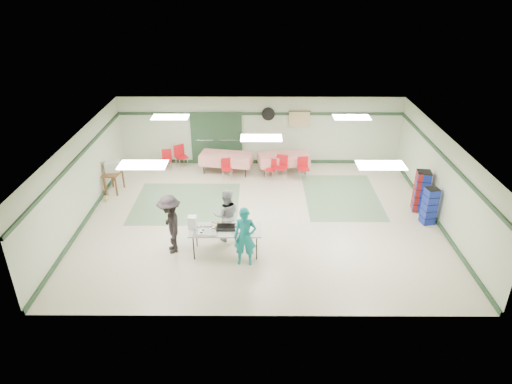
{
  "coord_description": "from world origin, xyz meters",
  "views": [
    {
      "loc": [
        -0.1,
        -12.56,
        7.21
      ],
      "look_at": [
        -0.15,
        -0.3,
        1.07
      ],
      "focal_mm": 32.0,
      "sensor_mm": 36.0,
      "label": 1
    }
  ],
  "objects_px": {
    "chair_c": "(303,166)",
    "crate_stack_blue_a": "(421,191)",
    "crate_stack_red": "(421,191)",
    "broom": "(105,180)",
    "chair_d": "(226,167)",
    "chair_loose_b": "(167,158)",
    "crate_stack_blue_b": "(429,206)",
    "serving_table": "(225,231)",
    "volunteer_dark": "(170,224)",
    "dining_table_b": "(226,159)",
    "volunteer_teal": "(245,237)",
    "printer_table": "(113,175)",
    "volunteer_grey": "(227,215)",
    "office_printer": "(112,166)",
    "dining_table_a": "(284,159)",
    "chair_b": "(271,167)",
    "chair_loose_a": "(180,154)",
    "chair_a": "(282,165)"
  },
  "relations": [
    {
      "from": "chair_d",
      "to": "volunteer_teal",
      "type": "bearing_deg",
      "value": -94.87
    },
    {
      "from": "dining_table_b",
      "to": "crate_stack_blue_a",
      "type": "xyz_separation_m",
      "value": [
        6.46,
        -3.0,
        0.11
      ]
    },
    {
      "from": "dining_table_b",
      "to": "chair_a",
      "type": "bearing_deg",
      "value": -5.41
    },
    {
      "from": "crate_stack_red",
      "to": "broom",
      "type": "xyz_separation_m",
      "value": [
        -10.38,
        0.69,
        0.04
      ]
    },
    {
      "from": "dining_table_b",
      "to": "chair_c",
      "type": "relative_size",
      "value": 2.43
    },
    {
      "from": "serving_table",
      "to": "dining_table_b",
      "type": "relative_size",
      "value": 0.95
    },
    {
      "from": "dining_table_b",
      "to": "broom",
      "type": "distance_m",
      "value": 4.55
    },
    {
      "from": "crate_stack_blue_a",
      "to": "crate_stack_blue_b",
      "type": "bearing_deg",
      "value": -90.0
    },
    {
      "from": "chair_c",
      "to": "chair_loose_a",
      "type": "bearing_deg",
      "value": 160.46
    },
    {
      "from": "volunteer_teal",
      "to": "crate_stack_red",
      "type": "distance_m",
      "value": 6.33
    },
    {
      "from": "serving_table",
      "to": "chair_c",
      "type": "bearing_deg",
      "value": 62.53
    },
    {
      "from": "dining_table_a",
      "to": "chair_c",
      "type": "bearing_deg",
      "value": -48.7
    },
    {
      "from": "chair_c",
      "to": "crate_stack_blue_b",
      "type": "bearing_deg",
      "value": -49.41
    },
    {
      "from": "crate_stack_blue_a",
      "to": "broom",
      "type": "relative_size",
      "value": 0.98
    },
    {
      "from": "crate_stack_blue_a",
      "to": "crate_stack_red",
      "type": "distance_m",
      "value": 0.01
    },
    {
      "from": "chair_loose_a",
      "to": "chair_loose_b",
      "type": "xyz_separation_m",
      "value": [
        -0.5,
        -0.2,
        -0.07
      ]
    },
    {
      "from": "volunteer_dark",
      "to": "printer_table",
      "type": "xyz_separation_m",
      "value": [
        -2.66,
        3.73,
        -0.23
      ]
    },
    {
      "from": "printer_table",
      "to": "dining_table_b",
      "type": "bearing_deg",
      "value": 29.63
    },
    {
      "from": "chair_b",
      "to": "chair_loose_a",
      "type": "bearing_deg",
      "value": -175.74
    },
    {
      "from": "chair_d",
      "to": "broom",
      "type": "height_order",
      "value": "broom"
    },
    {
      "from": "chair_d",
      "to": "serving_table",
      "type": "bearing_deg",
      "value": -100.29
    },
    {
      "from": "dining_table_a",
      "to": "chair_b",
      "type": "bearing_deg",
      "value": -139.33
    },
    {
      "from": "chair_loose_b",
      "to": "crate_stack_red",
      "type": "height_order",
      "value": "crate_stack_red"
    },
    {
      "from": "chair_loose_a",
      "to": "serving_table",
      "type": "bearing_deg",
      "value": -104.96
    },
    {
      "from": "crate_stack_blue_a",
      "to": "office_printer",
      "type": "height_order",
      "value": "crate_stack_blue_a"
    },
    {
      "from": "serving_table",
      "to": "dining_table_a",
      "type": "relative_size",
      "value": 0.98
    },
    {
      "from": "volunteer_grey",
      "to": "crate_stack_blue_a",
      "type": "relative_size",
      "value": 1.17
    },
    {
      "from": "volunteer_dark",
      "to": "chair_c",
      "type": "relative_size",
      "value": 2.02
    },
    {
      "from": "serving_table",
      "to": "printer_table",
      "type": "bearing_deg",
      "value": 137.41
    },
    {
      "from": "serving_table",
      "to": "crate_stack_blue_b",
      "type": "height_order",
      "value": "crate_stack_blue_b"
    },
    {
      "from": "crate_stack_blue_b",
      "to": "dining_table_b",
      "type": "bearing_deg",
      "value": 149.36
    },
    {
      "from": "chair_b",
      "to": "printer_table",
      "type": "relative_size",
      "value": 0.91
    },
    {
      "from": "volunteer_dark",
      "to": "crate_stack_blue_a",
      "type": "xyz_separation_m",
      "value": [
        7.64,
        2.4,
        -0.18
      ]
    },
    {
      "from": "chair_d",
      "to": "crate_stack_blue_a",
      "type": "bearing_deg",
      "value": -34.31
    },
    {
      "from": "chair_d",
      "to": "chair_loose_b",
      "type": "xyz_separation_m",
      "value": [
        -2.37,
        0.85,
        0.01
      ]
    },
    {
      "from": "crate_stack_blue_a",
      "to": "office_printer",
      "type": "bearing_deg",
      "value": 172.2
    },
    {
      "from": "volunteer_grey",
      "to": "chair_loose_a",
      "type": "relative_size",
      "value": 1.73
    },
    {
      "from": "crate_stack_red",
      "to": "serving_table",
      "type": "bearing_deg",
      "value": -157.76
    },
    {
      "from": "serving_table",
      "to": "office_printer",
      "type": "relative_size",
      "value": 4.26
    },
    {
      "from": "volunteer_grey",
      "to": "office_printer",
      "type": "distance_m",
      "value": 5.24
    },
    {
      "from": "dining_table_a",
      "to": "chair_b",
      "type": "xyz_separation_m",
      "value": [
        -0.49,
        -0.58,
        -0.09
      ]
    },
    {
      "from": "chair_a",
      "to": "crate_stack_red",
      "type": "distance_m",
      "value": 5.0
    },
    {
      "from": "volunteer_teal",
      "to": "volunteer_grey",
      "type": "distance_m",
      "value": 1.33
    },
    {
      "from": "serving_table",
      "to": "dining_table_b",
      "type": "bearing_deg",
      "value": 93.39
    },
    {
      "from": "broom",
      "to": "dining_table_b",
      "type": "bearing_deg",
      "value": 36.5
    },
    {
      "from": "volunteer_teal",
      "to": "broom",
      "type": "distance_m",
      "value": 6.05
    },
    {
      "from": "chair_c",
      "to": "crate_stack_blue_a",
      "type": "relative_size",
      "value": 0.62
    },
    {
      "from": "volunteer_teal",
      "to": "crate_stack_blue_a",
      "type": "distance_m",
      "value": 6.33
    },
    {
      "from": "printer_table",
      "to": "broom",
      "type": "height_order",
      "value": "broom"
    },
    {
      "from": "crate_stack_blue_b",
      "to": "volunteer_teal",
      "type": "bearing_deg",
      "value": -158.9
    }
  ]
}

